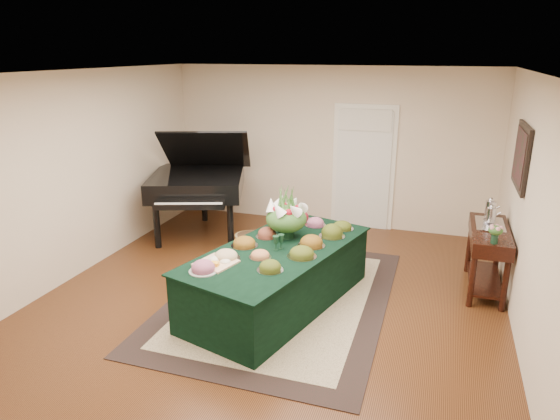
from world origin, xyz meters
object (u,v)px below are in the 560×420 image
(floral_centerpiece, at_px, (286,214))
(mahogany_sideboard, at_px, (489,243))
(grand_piano, at_px, (198,182))
(buffet_table, at_px, (278,276))

(floral_centerpiece, xyz_separation_m, mahogany_sideboard, (2.39, 0.81, -0.39))
(grand_piano, height_order, mahogany_sideboard, grand_piano)
(floral_centerpiece, bearing_deg, buffet_table, -86.74)
(buffet_table, relative_size, grand_piano, 1.34)
(buffet_table, bearing_deg, grand_piano, 136.57)
(mahogany_sideboard, bearing_deg, floral_centerpiece, -161.34)
(buffet_table, distance_m, mahogany_sideboard, 2.67)
(grand_piano, relative_size, mahogany_sideboard, 1.66)
(buffet_table, distance_m, grand_piano, 2.81)
(buffet_table, relative_size, mahogany_sideboard, 2.23)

